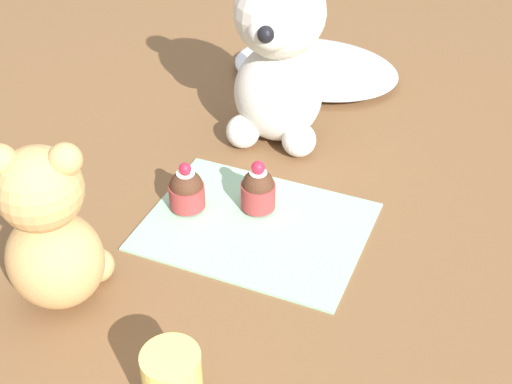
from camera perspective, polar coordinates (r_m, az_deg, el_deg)
The scene contains 8 objects.
ground_plane at distance 0.90m, azimuth 0.00°, elevation -2.83°, with size 4.00×4.00×0.00m, color brown.
knitted_placemat at distance 0.90m, azimuth 0.00°, elevation -2.68°, with size 0.27×0.21×0.01m, color #8EBC99.
tulle_cloth at distance 1.23m, azimuth 4.75°, elevation 9.87°, with size 0.28×0.21×0.03m, color silver.
teddy_bear_cream at distance 1.01m, azimuth 1.79°, elevation 10.87°, with size 0.14×0.15×0.27m.
teddy_bear_tan at distance 0.78m, azimuth -16.14°, elevation -3.09°, with size 0.13×0.13×0.21m.
cupcake_near_cream_bear at distance 0.91m, azimuth 0.17°, elevation 0.23°, with size 0.04×0.04×0.07m.
cupcake_near_tan_bear at distance 0.91m, azimuth -5.67°, elevation 0.06°, with size 0.05×0.05×0.07m.
juice_glass at distance 0.69m, azimuth -6.66°, elevation -15.00°, with size 0.06×0.06×0.08m, color #EADB66.
Camera 1 is at (0.27, -0.64, 0.58)m, focal length 50.00 mm.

